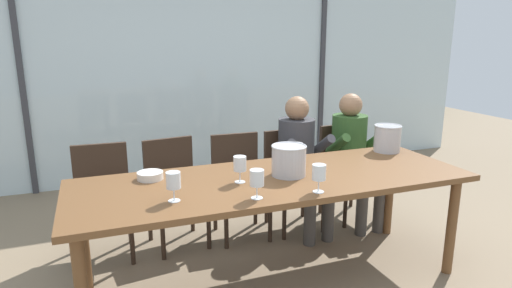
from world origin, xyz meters
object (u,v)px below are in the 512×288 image
Objects in this scene: ice_bucket_primary at (289,160)px; chair_near_curtain at (102,192)px; chair_center at (238,177)px; wine_glass_by_right_taster at (257,179)px; dining_table at (274,187)px; chair_left_of_center at (173,184)px; wine_glass_near_bucket at (173,182)px; wine_glass_spare_empty at (319,174)px; person_charcoal_jacket at (300,156)px; chair_right_of_center at (290,171)px; person_olive_shirt at (353,150)px; wine_glass_by_left_taster at (297,150)px; wine_glass_center_pour at (240,165)px; chair_near_window_right at (344,164)px; tasting_bowl at (150,176)px; ice_bucket_secondary at (387,138)px.

chair_near_curtain is at bearing 144.10° from ice_bucket_primary.
wine_glass_by_right_taster is at bearing -101.47° from chair_center.
ice_bucket_primary reaches higher than dining_table.
chair_left_of_center is at bearing 126.43° from ice_bucket_primary.
wine_glass_near_bucket and wine_glass_spare_empty have the same top height.
person_charcoal_jacket is 6.82× the size of wine_glass_by_right_taster.
chair_right_of_center is 1.44m from wine_glass_by_right_taster.
wine_glass_by_left_taster is (-0.84, -0.55, 0.22)m from person_olive_shirt.
wine_glass_near_bucket is at bearing -148.50° from person_charcoal_jacket.
wine_glass_by_right_taster is (0.46, -0.13, 0.00)m from wine_glass_near_bucket.
ice_bucket_primary is 0.84m from wine_glass_near_bucket.
wine_glass_by_left_taster is (0.25, 0.18, 0.19)m from dining_table.
chair_near_curtain and chair_left_of_center have the same top height.
wine_glass_center_pour is (-0.25, -0.01, 0.19)m from dining_table.
chair_right_of_center is at bearing 168.95° from person_olive_shirt.
chair_right_of_center is at bearing 58.47° from dining_table.
chair_right_of_center is at bearing 0.54° from chair_center.
person_charcoal_jacket is 6.82× the size of wine_glass_spare_empty.
chair_right_of_center is at bearing 177.46° from chair_near_window_right.
tasting_bowl reaches higher than dining_table.
person_charcoal_jacket reaches higher than wine_glass_center_pour.
wine_glass_spare_empty is at bearing -146.55° from ice_bucket_secondary.
wine_glass_by_left_taster and wine_glass_spare_empty have the same top height.
chair_right_of_center is (1.61, -0.04, 0.00)m from chair_near_curtain.
ice_bucket_secondary is at bearing 1.36° from tasting_bowl.
wine_glass_by_right_taster is at bearing -141.61° from person_olive_shirt.
person_olive_shirt is 6.82× the size of wine_glass_by_left_taster.
tasting_bowl is (-1.92, -0.05, -0.09)m from ice_bucket_secondary.
wine_glass_center_pour is at bearing -133.06° from chair_right_of_center.
ice_bucket_primary reaches higher than wine_glass_center_pour.
person_olive_shirt is 4.95× the size of ice_bucket_primary.
wine_glass_near_bucket is at bearing -158.68° from wine_glass_center_pour.
tasting_bowl is at bearing 161.78° from dining_table.
chair_near_curtain is 4.98× the size of wine_glass_spare_empty.
wine_glass_by_left_taster is at bearing -113.00° from chair_right_of_center.
wine_glass_near_bucket and wine_glass_by_right_taster have the same top height.
wine_glass_by_left_taster is (-0.27, -0.66, 0.39)m from chair_right_of_center.
wine_glass_near_bucket is (-1.23, -1.03, 0.38)m from chair_right_of_center.
tasting_bowl is at bearing -165.18° from person_charcoal_jacket.
chair_center is 4.98× the size of wine_glass_center_pour.
ice_bucket_primary is 0.36m from wine_glass_center_pour.
ice_bucket_secondary is at bearing -40.86° from person_charcoal_jacket.
chair_right_of_center is 4.98× the size of wine_glass_spare_empty.
ice_bucket_primary is 0.93m from tasting_bowl.
chair_center reaches higher than tasting_bowl.
wine_glass_by_left_taster is at bearing 49.65° from ice_bucket_primary.
ice_bucket_primary is at bearing -130.35° from wine_glass_by_left_taster.
wine_glass_spare_empty reaches higher than chair_right_of_center.
ice_bucket_primary is 1.38× the size of wine_glass_near_bucket.
wine_glass_by_left_taster is 1.03m from wine_glass_near_bucket.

